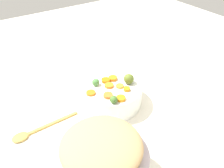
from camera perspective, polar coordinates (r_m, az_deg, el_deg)
name	(u,v)px	position (r m, az deg, el deg)	size (l,w,h in m)	color
tabletop	(120,100)	(1.00, 2.05, -3.97)	(2.40, 2.40, 0.02)	white
serving_bowl_carrots	(112,95)	(0.94, 0.00, -2.64)	(0.24, 0.24, 0.09)	white
stuffing_mound	(101,146)	(0.61, -2.58, -14.70)	(0.21, 0.21, 0.06)	tan
carrot_slice_0	(113,78)	(0.95, 0.20, 1.37)	(0.03, 0.03, 0.01)	orange
carrot_slice_1	(106,80)	(0.94, -1.51, 0.88)	(0.03, 0.03, 0.01)	orange
carrot_slice_2	(121,98)	(0.85, 2.14, -3.48)	(0.03, 0.03, 0.01)	orange
carrot_slice_3	(109,86)	(0.91, -0.68, -0.37)	(0.03, 0.03, 0.01)	orange
carrot_slice_4	(108,95)	(0.86, -0.95, -2.78)	(0.03, 0.03, 0.01)	orange
carrot_slice_5	(91,93)	(0.88, -5.08, -2.21)	(0.03, 0.03, 0.01)	orange
carrot_slice_6	(120,86)	(0.91, 1.89, -0.48)	(0.03, 0.03, 0.01)	orange
carrot_slice_7	(127,89)	(0.89, 3.58, -1.25)	(0.02, 0.02, 0.01)	orange
brussels_sprout_0	(96,82)	(0.91, -3.96, 0.43)	(0.03, 0.03, 0.03)	#4A853F
brussels_sprout_1	(129,79)	(0.92, 4.08, 1.25)	(0.04, 0.04, 0.04)	#5B6E26
brussels_sprout_2	(114,100)	(0.83, 0.42, -3.77)	(0.03, 0.03, 0.03)	#47732E
wooden_spoon	(33,132)	(0.89, -18.61, -10.89)	(0.05, 0.25, 0.01)	#B58E43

